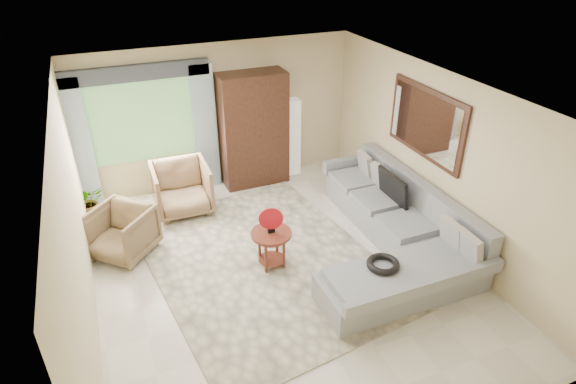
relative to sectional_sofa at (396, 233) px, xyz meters
name	(u,v)px	position (x,y,z in m)	size (l,w,h in m)	color
ground	(281,270)	(-1.78, 0.18, -0.28)	(6.00, 6.00, 0.00)	silver
area_rug	(264,261)	(-1.95, 0.44, -0.27)	(3.00, 4.00, 0.02)	beige
sectional_sofa	(396,233)	(0.00, 0.00, 0.00)	(2.30, 3.46, 0.90)	gray
tv_screen	(393,188)	(0.27, 0.57, 0.44)	(0.06, 0.74, 0.48)	black
garden_hose	(383,264)	(-0.78, -0.84, 0.26)	(0.43, 0.43, 0.09)	black
coffee_table	(272,248)	(-1.87, 0.32, 0.02)	(0.58, 0.58, 0.58)	#551D16
red_disc	(271,219)	(-1.87, 0.32, 0.53)	(0.34, 0.34, 0.03)	#B5121C
armchair_left	(122,232)	(-3.80, 1.44, 0.10)	(0.81, 0.83, 0.76)	olive
armchair_right	(182,188)	(-2.72, 2.34, 0.14)	(0.91, 0.94, 0.86)	#866149
potted_plant	(89,201)	(-4.22, 2.80, -0.02)	(0.47, 0.41, 0.52)	#999999
armoire	(253,130)	(-1.23, 2.90, 0.77)	(1.20, 0.55, 2.10)	black
floor_lamp	(293,137)	(-0.43, 2.96, 0.47)	(0.24, 0.24, 1.50)	silver
window	(142,122)	(-3.13, 3.15, 1.12)	(1.80, 0.04, 1.40)	#669E59
curtain_left	(79,147)	(-4.18, 3.06, 0.87)	(0.40, 0.08, 2.30)	#9EB7CC
curtain_right	(205,128)	(-2.08, 3.06, 0.87)	(0.40, 0.08, 2.30)	#9EB7CC
valance	(135,73)	(-3.13, 3.08, 1.97)	(2.40, 0.12, 0.26)	#1E232D
wall_mirror	(425,123)	(0.68, 0.53, 1.47)	(0.05, 1.70, 1.05)	black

